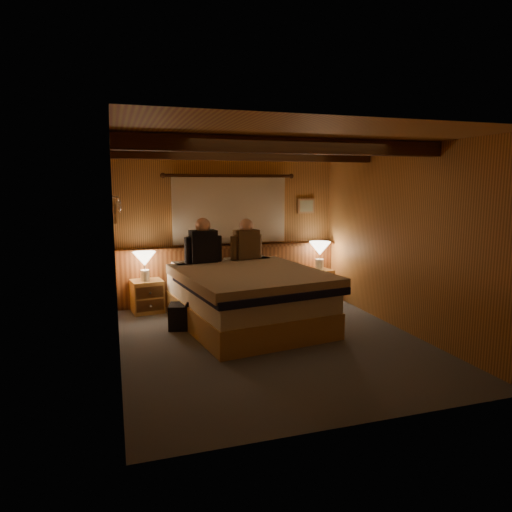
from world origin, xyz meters
name	(u,v)px	position (x,y,z in m)	size (l,w,h in m)	color
floor	(271,340)	(0.00, 0.00, 0.00)	(4.20, 4.20, 0.00)	#50575F
ceiling	(272,142)	(0.00, 0.00, 2.40)	(4.20, 4.20, 0.00)	gold
wall_back	(229,229)	(0.00, 2.10, 1.20)	(3.60, 3.60, 0.00)	#D8964D
wall_left	(115,251)	(-1.80, 0.00, 1.20)	(4.20, 4.20, 0.00)	#D8964D
wall_right	(401,239)	(1.80, 0.00, 1.20)	(4.20, 4.20, 0.00)	#D8964D
wall_front	(363,279)	(0.00, -2.10, 1.20)	(3.60, 3.60, 0.00)	#D8964D
wainscot	(230,272)	(0.00, 2.04, 0.49)	(3.60, 0.23, 0.94)	brown
curtain_window	(230,209)	(0.00, 2.03, 1.52)	(2.18, 0.09, 1.11)	#452A11
ceiling_beams	(268,151)	(0.00, 0.15, 2.31)	(3.60, 1.65, 0.16)	#452A11
coat_rail	(119,202)	(-1.72, 1.58, 1.67)	(0.05, 0.55, 0.24)	white
framed_print	(306,206)	(1.35, 2.08, 1.55)	(0.30, 0.04, 0.25)	tan
bed	(247,296)	(-0.10, 0.71, 0.40)	(2.04, 2.50, 0.78)	tan
nightstand_left	(147,296)	(-1.36, 1.77, 0.24)	(0.50, 0.46, 0.49)	tan
nightstand_right	(317,284)	(1.44, 1.77, 0.25)	(0.53, 0.49, 0.50)	tan
lamp_left	(144,261)	(-1.39, 1.74, 0.80)	(0.34, 0.34, 0.44)	white
lamp_right	(320,250)	(1.48, 1.77, 0.83)	(0.36, 0.36, 0.47)	white
person_left	(203,244)	(-0.55, 1.47, 1.04)	(0.57, 0.26, 0.69)	black
person_right	(246,243)	(0.14, 1.59, 1.03)	(0.53, 0.28, 0.65)	#4D361E
duffel_bag	(190,315)	(-0.88, 0.81, 0.17)	(0.61, 0.45, 0.40)	black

